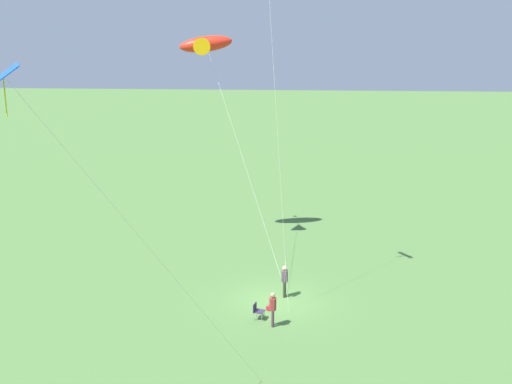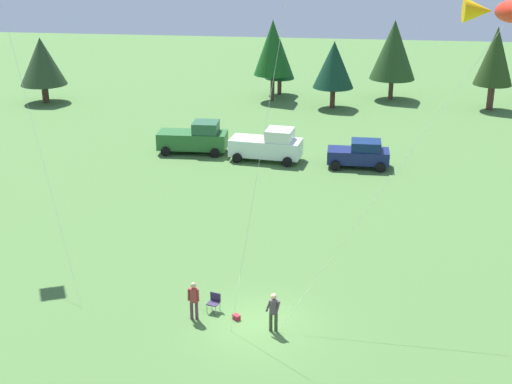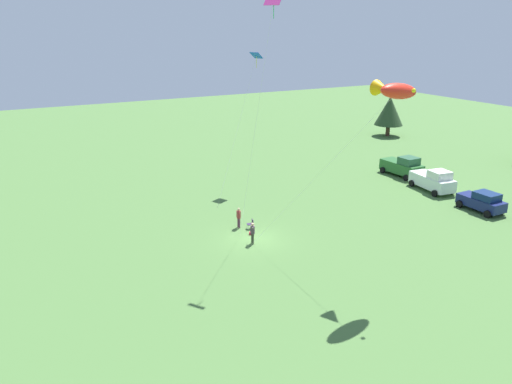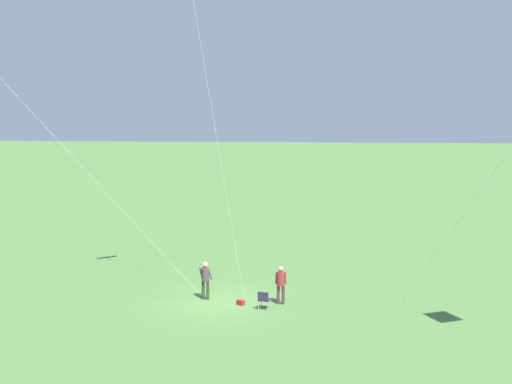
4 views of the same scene
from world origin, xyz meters
name	(u,v)px [view 3 (image 3 of 4)]	position (x,y,z in m)	size (l,w,h in m)	color
ground_plane	(254,240)	(0.00, 0.00, 0.00)	(160.00, 160.00, 0.00)	#497137
person_kite_flyer	(252,231)	(0.63, -0.43, 1.02)	(0.63, 0.38, 1.74)	#363F29
folding_chair	(251,223)	(-2.09, 0.88, 0.49)	(0.59, 0.59, 0.82)	#322746
person_spectator	(239,216)	(-2.81, 0.09, 1.02)	(0.51, 0.35, 1.74)	#5B3348
backpack_on_grass	(251,233)	(-1.03, 0.29, 0.11)	(0.32, 0.22, 0.22)	maroon
truck_green_flatbed	(403,166)	(-7.68, 23.22, 1.10)	(5.06, 2.54, 2.34)	#28622B
truck_white_pickup	(433,180)	(-2.16, 22.08, 1.10)	(5.21, 2.92, 2.34)	white
car_navy_hatch	(482,201)	(4.27, 21.42, 0.95)	(4.21, 2.22, 1.89)	navy
kite_large_fish	(394,90)	(9.39, 4.62, 12.48)	(10.04, 6.95, 13.14)	red
kite_diamond_rainbow	(273,7)	(1.56, 0.63, 17.36)	(3.48, 1.99, 18.37)	#CF348F
kite_diamond_blue	(255,60)	(-13.60, 7.50, 12.91)	(6.54, 7.98, 13.65)	blue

